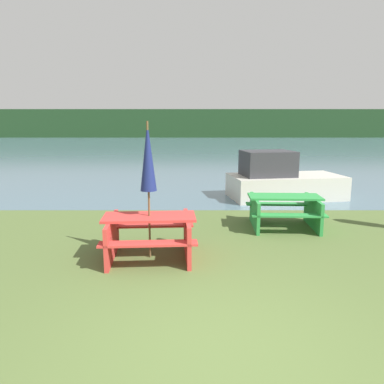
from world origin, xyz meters
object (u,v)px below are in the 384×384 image
picnic_table_red (150,232)px  boat (282,181)px  picnic_table_green (285,208)px  umbrella_navy (149,157)px

picnic_table_red → boat: boat is taller
picnic_table_green → umbrella_navy: umbrella_navy is taller
boat → picnic_table_red: bearing=-133.8°
picnic_table_green → boat: boat is taller
picnic_table_red → boat: (3.55, 5.23, 0.09)m
picnic_table_red → umbrella_navy: umbrella_navy is taller
picnic_table_red → boat: 6.32m
picnic_table_green → picnic_table_red: bearing=-146.1°
picnic_table_green → umbrella_navy: size_ratio=0.69×
picnic_table_red → picnic_table_green: size_ratio=1.02×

